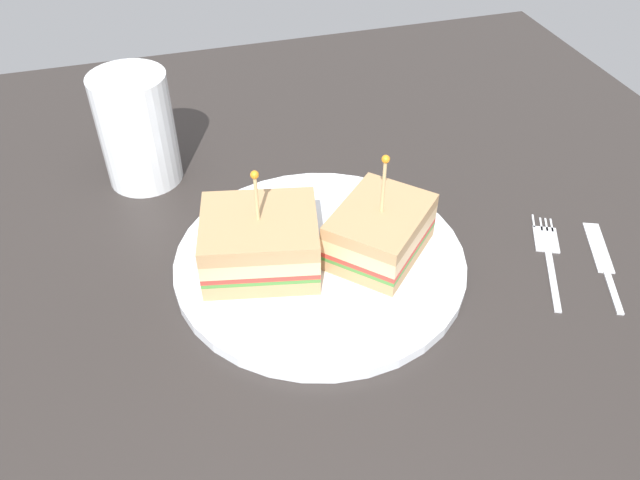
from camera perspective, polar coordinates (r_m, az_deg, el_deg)
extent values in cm
cube|color=#2D2826|center=(58.39, 0.00, -2.98)|extent=(97.42, 97.42, 2.00)
cylinder|color=white|center=(57.35, 0.00, -1.89)|extent=(26.26, 26.26, 1.03)
cube|color=tan|center=(56.05, -5.31, -1.62)|extent=(10.27, 11.41, 1.44)
cube|color=#478438|center=(55.43, -5.36, -0.93)|extent=(10.27, 11.41, 0.40)
cube|color=red|center=(55.13, -5.39, -0.58)|extent=(10.27, 11.41, 0.50)
cube|color=#E0B784|center=(54.51, -5.45, 0.16)|extent=(10.27, 11.41, 1.38)
cube|color=tan|center=(53.60, -5.55, 1.30)|extent=(10.27, 11.41, 1.44)
cylinder|color=tan|center=(51.97, -5.73, 3.52)|extent=(0.30, 0.30, 5.24)
sphere|color=orange|center=(50.43, -5.93, 5.88)|extent=(0.70, 0.70, 0.70)
cube|color=tan|center=(57.35, 5.31, -0.60)|extent=(11.53, 11.55, 1.20)
cube|color=#478438|center=(56.82, 5.36, 0.00)|extent=(11.53, 11.55, 0.40)
cube|color=red|center=(56.53, 5.38, 0.34)|extent=(11.53, 11.55, 0.50)
cube|color=#E0B784|center=(55.90, 5.45, 1.10)|extent=(11.53, 11.55, 1.45)
cube|color=tan|center=(55.06, 5.53, 2.16)|extent=(11.53, 11.55, 1.20)
cylinder|color=tan|center=(53.26, 5.73, 4.63)|extent=(0.30, 0.30, 5.91)
sphere|color=orange|center=(51.57, 5.95, 7.27)|extent=(0.70, 0.70, 0.70)
cylinder|color=beige|center=(69.11, -15.78, 7.72)|extent=(6.76, 6.76, 6.58)
cylinder|color=white|center=(67.77, -16.18, 9.56)|extent=(7.69, 7.69, 11.80)
cube|color=silver|center=(59.76, 20.28, -3.39)|extent=(7.19, 3.84, 0.35)
cube|color=silver|center=(63.90, 19.73, 0.11)|extent=(4.20, 3.53, 0.35)
cube|color=silver|center=(65.74, 20.17, 1.29)|extent=(1.88, 1.02, 0.35)
cube|color=silver|center=(65.63, 19.74, 1.33)|extent=(1.88, 1.02, 0.35)
cube|color=silver|center=(65.52, 19.32, 1.38)|extent=(1.88, 1.02, 0.35)
cube|color=silver|center=(65.42, 18.89, 1.43)|extent=(1.88, 1.02, 0.35)
cube|color=silver|center=(61.21, 24.81, -3.73)|extent=(6.47, 3.16, 0.35)
cube|color=silver|center=(64.85, 23.83, -0.53)|extent=(7.04, 4.09, 0.24)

